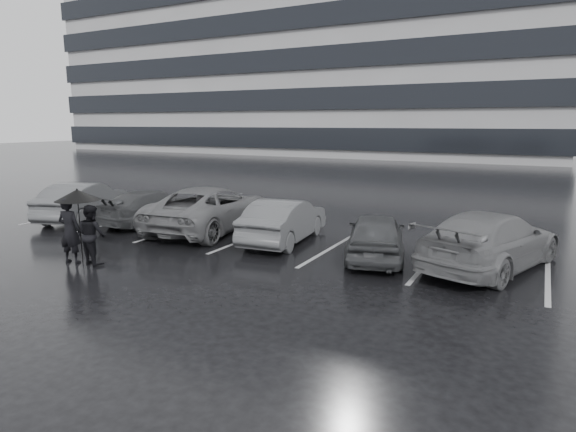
# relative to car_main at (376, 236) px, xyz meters

# --- Properties ---
(ground) EXTENTS (160.00, 160.00, 0.00)m
(ground) POSITION_rel_car_main_xyz_m (-2.06, -1.81, -0.63)
(ground) COLOR black
(ground) RESTS_ON ground
(office_building) EXTENTS (61.00, 26.00, 29.00)m
(office_building) POSITION_rel_car_main_xyz_m (-24.06, 46.19, 13.71)
(office_building) COLOR #99999C
(office_building) RESTS_ON ground
(car_main) EXTENTS (2.45, 3.96, 1.26)m
(car_main) POSITION_rel_car_main_xyz_m (0.00, 0.00, 0.00)
(car_main) COLOR black
(car_main) RESTS_ON ground
(car_west_a) EXTENTS (1.83, 4.17, 1.33)m
(car_west_a) POSITION_rel_car_main_xyz_m (-3.06, 0.49, 0.04)
(car_west_a) COLOR #333335
(car_west_a) RESTS_ON ground
(car_west_b) EXTENTS (3.10, 5.65, 1.50)m
(car_west_b) POSITION_rel_car_main_xyz_m (-6.05, 0.73, 0.12)
(car_west_b) COLOR #48484A
(car_west_b) RESTS_ON ground
(car_west_c) EXTENTS (2.09, 4.33, 1.21)m
(car_west_c) POSITION_rel_car_main_xyz_m (-8.58, 0.68, -0.02)
(car_west_c) COLOR black
(car_west_c) RESTS_ON ground
(car_west_d) EXTENTS (2.80, 4.55, 1.41)m
(car_west_d) POSITION_rel_car_main_xyz_m (-11.38, -0.01, 0.08)
(car_west_d) COLOR #333335
(car_west_d) RESTS_ON ground
(car_east) EXTENTS (3.45, 5.33, 1.44)m
(car_east) POSITION_rel_car_main_xyz_m (2.81, 0.48, 0.09)
(car_east) COLOR #48484A
(car_east) RESTS_ON ground
(pedestrian_left) EXTENTS (0.70, 0.53, 1.73)m
(pedestrian_left) POSITION_rel_car_main_xyz_m (-6.87, -4.13, 0.24)
(pedestrian_left) COLOR black
(pedestrian_left) RESTS_ON ground
(pedestrian_right) EXTENTS (0.85, 0.72, 1.56)m
(pedestrian_right) POSITION_rel_car_main_xyz_m (-6.29, -3.93, 0.15)
(pedestrian_right) COLOR black
(pedestrian_right) RESTS_ON ground
(umbrella) EXTENTS (1.14, 1.14, 1.93)m
(umbrella) POSITION_rel_car_main_xyz_m (-6.82, -3.85, 1.13)
(umbrella) COLOR black
(umbrella) RESTS_ON ground
(stall_stripes) EXTENTS (19.72, 5.00, 0.00)m
(stall_stripes) POSITION_rel_car_main_xyz_m (-2.86, 0.69, -0.63)
(stall_stripes) COLOR #A4A4A6
(stall_stripes) RESTS_ON ground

